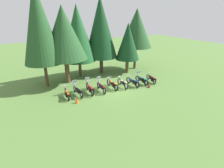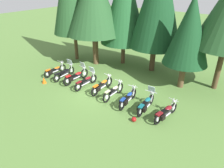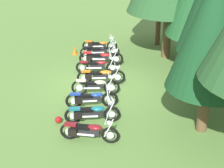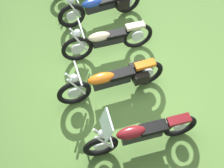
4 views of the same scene
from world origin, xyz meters
name	(u,v)px [view 4 (image 4 of 4)]	position (x,y,z in m)	size (l,w,h in m)	color
ground_plane	(118,92)	(0.00, 0.00, 0.00)	(80.00, 80.00, 0.00)	#547A38
motorcycle_3	(140,134)	(-1.29, -0.04, 0.46)	(0.66, 2.28, 1.35)	black
motorcycle_4	(113,80)	(0.05, 0.11, 0.46)	(0.62, 2.38, 1.02)	black
motorcycle_5	(107,40)	(1.18, -0.06, 0.46)	(0.62, 2.23, 1.03)	black
motorcycle_6	(102,6)	(2.40, -0.23, 0.45)	(0.71, 2.26, 1.01)	black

